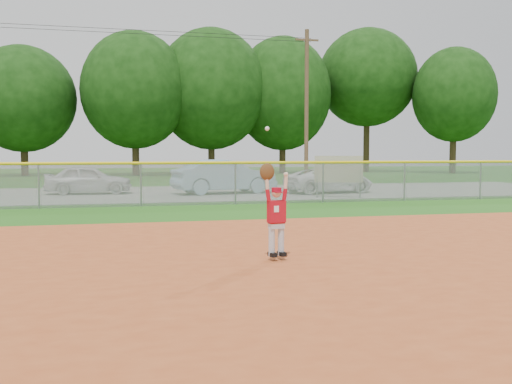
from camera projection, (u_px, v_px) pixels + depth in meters
ground at (162, 259)px, 10.05m from camera, size 120.00×120.00×0.00m
clay_infield at (178, 300)px, 7.14m from camera, size 24.00×16.00×0.04m
parking_strip at (136, 194)px, 25.58m from camera, size 44.00×10.00×0.03m
car_white_a at (89, 180)px, 25.24m from camera, size 3.79×1.65×1.27m
car_blue at (224, 177)px, 25.51m from camera, size 4.82×2.54×1.51m
car_white_b at (329, 180)px, 25.91m from camera, size 4.34×2.54×1.13m
sponsor_sign at (339, 170)px, 23.06m from camera, size 1.83×0.75×1.73m
outfield_fence at (141, 181)px, 19.69m from camera, size 40.06×0.10×1.55m
power_lines at (151, 101)px, 31.31m from camera, size 19.40×0.24×9.00m
tree_line at (140, 83)px, 46.53m from camera, size 62.37×13.00×14.43m
ballplayer at (275, 210)px, 9.65m from camera, size 0.53×0.25×2.20m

